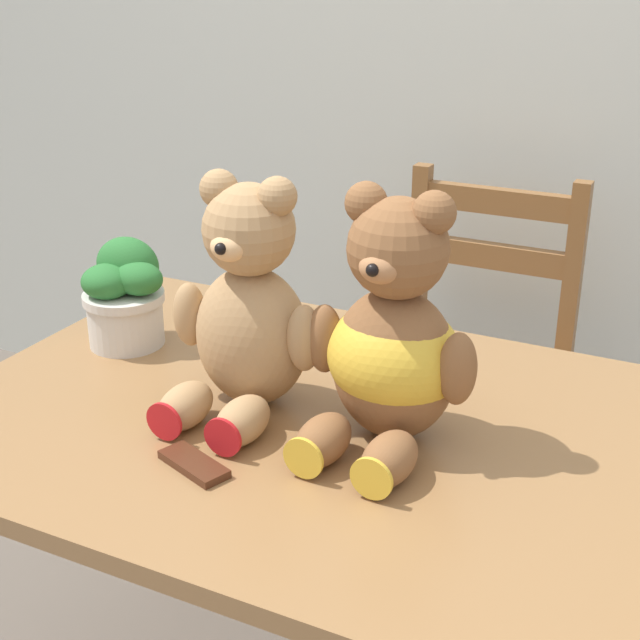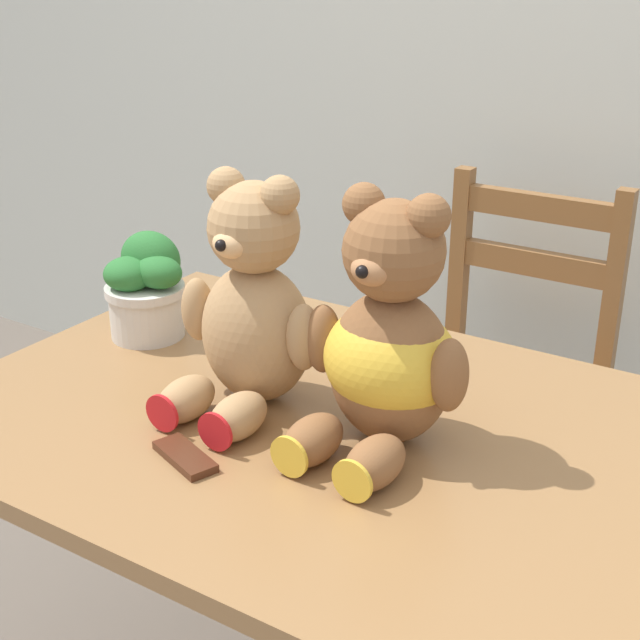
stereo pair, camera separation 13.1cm
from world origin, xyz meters
name	(u,v)px [view 2 (the right image)]	position (x,y,z in m)	size (l,w,h in m)	color
dining_table	(330,480)	(0.00, 0.41, 0.63)	(1.21, 0.83, 0.74)	olive
wooden_chair_behind	(506,379)	(-0.01, 1.21, 0.47)	(0.42, 0.38, 0.92)	brown
teddy_bear_left	(251,308)	(-0.14, 0.40, 0.90)	(0.26, 0.25, 0.37)	tan
teddy_bear_right	(388,347)	(0.10, 0.41, 0.89)	(0.26, 0.27, 0.38)	brown
potted_plant	(147,287)	(-0.46, 0.51, 0.83)	(0.15, 0.15, 0.19)	beige
chocolate_bar	(185,457)	(-0.11, 0.21, 0.74)	(0.11, 0.04, 0.01)	#472314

